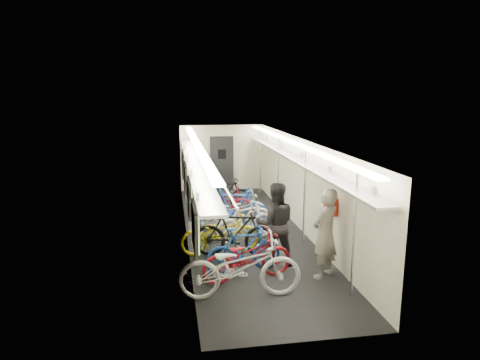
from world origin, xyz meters
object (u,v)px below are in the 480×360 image
object	(u,v)px
passenger_mid	(275,224)
backpack	(331,207)
bicycle_0	(240,267)
bicycle_1	(244,250)
passenger_near	(325,233)

from	to	relation	value
passenger_mid	backpack	bearing A→B (deg)	170.30
bicycle_0	backpack	world-z (taller)	backpack
bicycle_1	passenger_mid	size ratio (longest dim) A/B	0.90
bicycle_1	passenger_mid	distance (m)	0.88
bicycle_0	passenger_near	xyz separation A→B (m)	(1.77, 0.59, 0.33)
bicycle_1	passenger_near	xyz separation A→B (m)	(1.52, -0.47, 0.42)
passenger_mid	backpack	xyz separation A→B (m)	(1.07, -0.31, 0.40)
backpack	bicycle_1	bearing A→B (deg)	172.11
bicycle_1	backpack	xyz separation A→B (m)	(1.79, -0.00, 0.80)
passenger_near	backpack	bearing A→B (deg)	-154.98
passenger_mid	backpack	size ratio (longest dim) A/B	4.65
passenger_near	bicycle_1	bearing A→B (deg)	-51.66
passenger_near	backpack	distance (m)	0.66
bicycle_0	backpack	bearing A→B (deg)	-60.42
bicycle_0	passenger_mid	xyz separation A→B (m)	(0.96, 1.36, 0.31)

